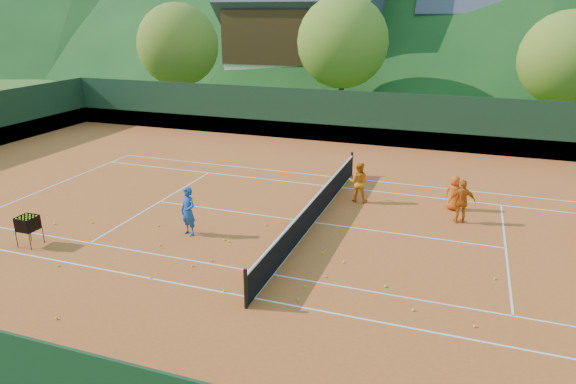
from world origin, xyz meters
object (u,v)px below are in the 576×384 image
(student_a, at_px, (359,182))
(chalet_mid, at_px, (492,38))
(student_c, at_px, (454,193))
(coach, at_px, (188,211))
(student_b, at_px, (462,201))
(chalet_left, at_px, (305,30))
(ball_hopper, at_px, (28,224))
(tennis_net, at_px, (314,209))

(student_a, height_order, chalet_mid, chalet_mid)
(student_a, xyz_separation_m, student_c, (3.61, 0.30, -0.14))
(student_c, distance_m, chalet_mid, 31.33)
(student_c, relative_size, chalet_mid, 0.11)
(student_c, bearing_deg, student_a, 21.50)
(coach, height_order, student_b, coach)
(chalet_left, bearing_deg, ball_hopper, -86.84)
(student_b, height_order, student_c, student_b)
(student_c, height_order, chalet_mid, chalet_mid)
(student_a, distance_m, student_b, 4.03)
(student_b, bearing_deg, chalet_mid, -106.62)
(student_a, relative_size, chalet_left, 0.12)
(coach, relative_size, chalet_left, 0.12)
(tennis_net, xyz_separation_m, chalet_mid, (6.00, 34.00, 4.47))
(student_b, bearing_deg, ball_hopper, 12.34)
(tennis_net, xyz_separation_m, ball_hopper, (-8.07, -4.89, 0.25))
(coach, bearing_deg, tennis_net, 52.41)
(coach, distance_m, student_b, 9.56)
(student_a, bearing_deg, student_c, -178.19)
(student_a, distance_m, chalet_left, 29.84)
(coach, bearing_deg, ball_hopper, -131.42)
(student_a, distance_m, chalet_mid, 31.98)
(student_a, bearing_deg, chalet_left, -71.04)
(tennis_net, bearing_deg, chalet_mid, 79.99)
(student_b, height_order, chalet_left, chalet_left)
(coach, distance_m, chalet_left, 33.37)
(student_a, height_order, student_b, student_a)
(coach, relative_size, ball_hopper, 1.67)
(student_b, distance_m, tennis_net, 5.24)
(chalet_left, relative_size, chalet_mid, 1.09)
(student_a, xyz_separation_m, chalet_mid, (4.99, 31.31, 4.16))
(student_a, relative_size, chalet_mid, 0.13)
(tennis_net, bearing_deg, student_b, 19.61)
(student_c, relative_size, chalet_left, 0.10)
(student_b, xyz_separation_m, student_c, (-0.31, 1.24, -0.13))
(student_a, relative_size, student_b, 1.01)
(coach, height_order, tennis_net, coach)
(student_c, distance_m, chalet_left, 31.11)
(coach, height_order, chalet_mid, chalet_mid)
(student_b, bearing_deg, tennis_net, 4.89)
(chalet_mid, bearing_deg, coach, -104.88)
(student_b, relative_size, ball_hopper, 1.60)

